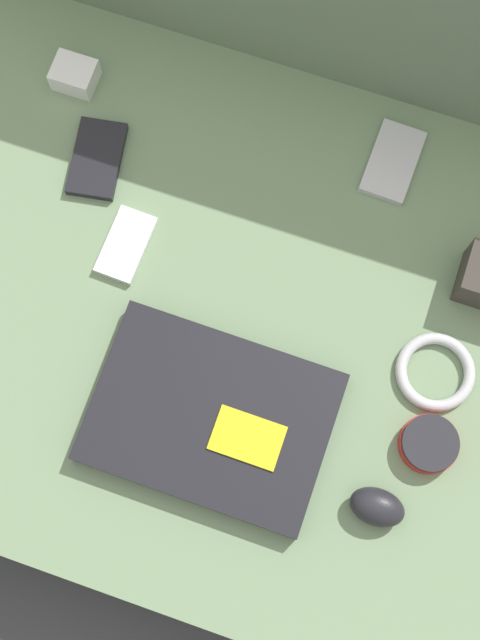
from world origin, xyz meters
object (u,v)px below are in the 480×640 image
computer_mouse (377,507)px  speaker_puck (429,444)px  phone_silver (393,162)px  phone_small (126,245)px  charger_brick (75,75)px  phone_black (97,159)px  laptop (211,418)px

computer_mouse → speaker_puck: computer_mouse is taller
phone_silver → phone_small: same height
phone_small → charger_brick: bearing=128.5°
speaker_puck → phone_black: bearing=157.0°
computer_mouse → charger_brick: size_ratio=1.20×
laptop → phone_black: 0.40m
phone_black → phone_small: bearing=-61.2°
charger_brick → phone_black: bearing=-55.5°
charger_brick → phone_silver: bearing=3.0°
speaker_puck → phone_small: 0.49m
speaker_puck → phone_black: (-0.55, 0.23, -0.01)m
laptop → charger_brick: 0.53m
speaker_puck → computer_mouse: bearing=-112.7°
laptop → computer_mouse: size_ratio=4.31×
phone_small → computer_mouse: bearing=-26.0°
laptop → phone_silver: bearing=74.3°
phone_silver → phone_small: 0.39m
speaker_puck → phone_small: speaker_puck is taller
phone_silver → charger_brick: (-0.47, -0.02, 0.01)m
speaker_puck → charger_brick: 0.71m
phone_small → phone_black: bearing=130.3°
laptop → phone_small: bearing=135.7°
charger_brick → speaker_puck: bearing=-28.6°
phone_silver → phone_black: 0.42m
phone_small → charger_brick: (-0.16, 0.21, 0.01)m
phone_black → phone_small: phone_black is taller
phone_black → phone_silver: bearing=8.9°
computer_mouse → phone_small: 0.48m
charger_brick → laptop: bearing=-49.1°
phone_black → laptop: bearing=-56.4°
computer_mouse → phone_silver: bearing=103.9°
laptop → charger_brick: (-0.35, 0.40, 0.00)m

